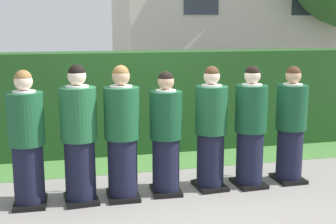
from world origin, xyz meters
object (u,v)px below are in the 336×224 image
object	(u,v)px
student_front_row_2	(122,136)
student_front_row_5	(250,130)
student_front_row_1	(79,138)
student_front_row_4	(211,131)
student_front_row_6	(291,127)
student_front_row_3	(166,136)
student_front_row_0	(27,142)

from	to	relation	value
student_front_row_2	student_front_row_5	bearing A→B (deg)	1.40
student_front_row_1	student_front_row_4	world-z (taller)	student_front_row_1
student_front_row_1	student_front_row_2	distance (m)	0.51
student_front_row_5	student_front_row_6	bearing A→B (deg)	3.73
student_front_row_5	student_front_row_6	size ratio (longest dim) A/B	1.01
student_front_row_2	student_front_row_6	xyz separation A→B (m)	(2.31, 0.08, -0.03)
student_front_row_4	student_front_row_5	world-z (taller)	student_front_row_4
student_front_row_2	student_front_row_4	bearing A→B (deg)	3.64
student_front_row_3	student_front_row_4	size ratio (longest dim) A/B	0.97
student_front_row_1	student_front_row_2	size ratio (longest dim) A/B	1.01
student_front_row_1	student_front_row_5	bearing A→B (deg)	0.88
student_front_row_0	student_front_row_1	xyz separation A→B (m)	(0.60, -0.02, 0.03)
student_front_row_0	student_front_row_3	xyz separation A→B (m)	(1.67, 0.01, -0.03)
student_front_row_1	student_front_row_0	bearing A→B (deg)	177.97
student_front_row_0	student_front_row_3	world-z (taller)	student_front_row_0
student_front_row_0	student_front_row_4	distance (m)	2.27
student_front_row_0	student_front_row_4	bearing A→B (deg)	1.14
student_front_row_2	student_front_row_6	world-z (taller)	student_front_row_2
student_front_row_3	student_front_row_4	distance (m)	0.61
student_front_row_0	student_front_row_4	size ratio (longest dim) A/B	1.00
student_front_row_5	student_front_row_0	bearing A→B (deg)	-179.74
student_front_row_2	student_front_row_0	bearing A→B (deg)	178.51
student_front_row_2	student_front_row_3	size ratio (longest dim) A/B	1.06
student_front_row_0	student_front_row_5	bearing A→B (deg)	0.26
student_front_row_1	student_front_row_5	xyz separation A→B (m)	(2.21, 0.03, -0.03)
student_front_row_0	student_front_row_1	size ratio (longest dim) A/B	0.97
student_front_row_3	student_front_row_5	xyz separation A→B (m)	(1.14, -0.00, 0.02)
student_front_row_4	student_front_row_6	world-z (taller)	student_front_row_4
student_front_row_2	student_front_row_6	size ratio (longest dim) A/B	1.04
student_front_row_6	student_front_row_1	bearing A→B (deg)	-178.51
student_front_row_0	student_front_row_6	xyz separation A→B (m)	(3.42, 0.05, -0.01)
student_front_row_2	student_front_row_4	distance (m)	1.17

